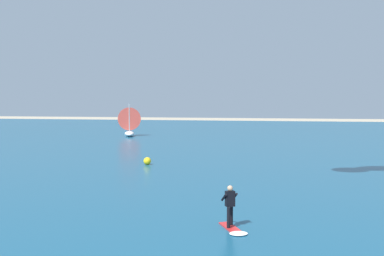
{
  "coord_description": "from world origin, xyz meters",
  "views": [
    {
      "loc": [
        4.07,
        -1.07,
        5.27
      ],
      "look_at": [
        0.78,
        19.22,
        3.86
      ],
      "focal_mm": 44.51,
      "sensor_mm": 36.0,
      "label": 1
    }
  ],
  "objects": [
    {
      "name": "kitesurfer",
      "position": [
        2.69,
        17.04,
        0.7
      ],
      "size": [
        1.33,
        2.01,
        1.67
      ],
      "color": "red",
      "rests_on": "ocean"
    },
    {
      "name": "marker_buoy",
      "position": [
        -4.86,
        33.15,
        0.38
      ],
      "size": [
        0.56,
        0.56,
        0.56
      ],
      "primitive_type": "sphere",
      "color": "yellow",
      "rests_on": "ocean"
    },
    {
      "name": "ocean",
      "position": [
        0.0,
        51.53,
        0.05
      ],
      "size": [
        160.0,
        90.0,
        0.1
      ],
      "primitive_type": "cube",
      "color": "navy",
      "rests_on": "ground"
    },
    {
      "name": "sailboat_center_horizon",
      "position": [
        -13.54,
        57.47,
        1.98
      ],
      "size": [
        3.23,
        3.65,
        4.1
      ],
      "color": "white",
      "rests_on": "ocean"
    }
  ]
}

